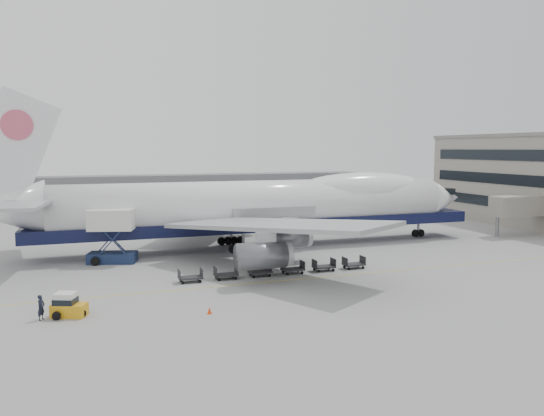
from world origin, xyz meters
name	(u,v)px	position (x,y,z in m)	size (l,w,h in m)	color
ground	(292,266)	(0.00, 0.00, 0.00)	(260.00, 260.00, 0.00)	gray
apron_line	(314,278)	(0.00, -6.00, 0.01)	(60.00, 0.15, 0.01)	gold
hangar	(138,191)	(-10.00, 70.00, 3.50)	(110.00, 8.00, 7.00)	slate
airliner	(263,205)	(0.64, 12.00, 5.62)	(67.00, 55.30, 19.98)	white
catering_truck	(112,233)	(-18.89, 8.52, 3.46)	(5.89, 4.74, 6.19)	#172547
baggage_tug	(68,306)	(-23.22, -10.89, 0.84)	(2.92, 2.26, 1.89)	orange
ground_worker	(41,308)	(-25.12, -11.14, 0.98)	(0.71, 0.47, 1.96)	black
traffic_cone	(209,310)	(-12.63, -13.94, 0.26)	(0.38, 0.38, 0.55)	#E53D0C
dolly_0	(190,277)	(-12.15, -3.48, 0.53)	(2.30, 1.35, 1.30)	#2D2D30
dolly_1	(226,274)	(-8.54, -3.48, 0.53)	(2.30, 1.35, 1.30)	#2D2D30
dolly_2	(260,271)	(-4.93, -3.48, 0.53)	(2.30, 1.35, 1.30)	#2D2D30
dolly_3	(293,269)	(-1.33, -3.48, 0.53)	(2.30, 1.35, 1.30)	#2D2D30
dolly_4	(324,266)	(2.28, -3.48, 0.53)	(2.30, 1.35, 1.30)	#2D2D30
dolly_5	(354,264)	(5.89, -3.48, 0.53)	(2.30, 1.35, 1.30)	#2D2D30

